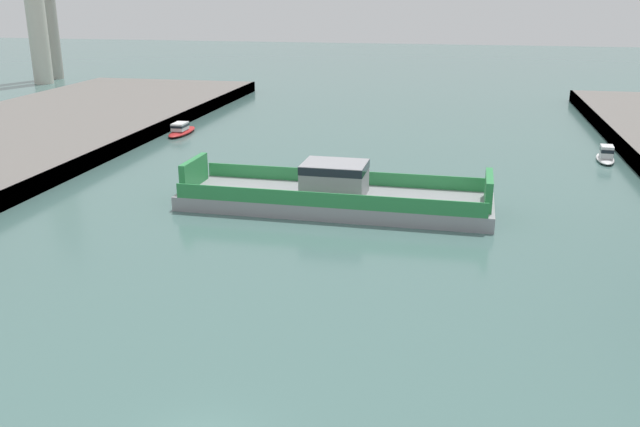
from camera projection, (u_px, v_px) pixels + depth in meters
name	position (u px, v px, depth m)	size (l,w,h in m)	color
chain_ferry	(334.00, 195.00, 52.24)	(23.94, 7.16, 3.62)	#939399
moored_boat_mid_left	(181.00, 130.00, 79.33)	(2.02, 6.45, 1.43)	red
moored_boat_mid_right	(606.00, 155.00, 66.80)	(2.02, 5.10, 1.62)	white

